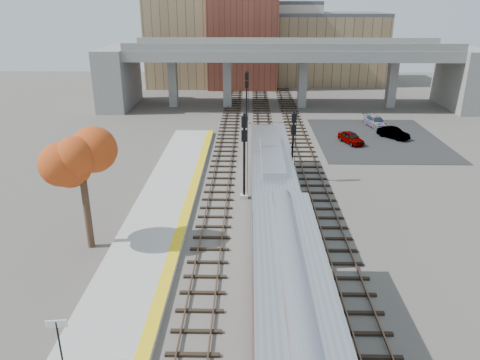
# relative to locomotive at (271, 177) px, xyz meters

# --- Properties ---
(ground) EXTENTS (160.00, 160.00, 0.00)m
(ground) POSITION_rel_locomotive_xyz_m (-1.00, -9.48, -2.28)
(ground) COLOR #47423D
(ground) RESTS_ON ground
(platform) EXTENTS (4.50, 60.00, 0.35)m
(platform) POSITION_rel_locomotive_xyz_m (-8.25, -9.48, -2.10)
(platform) COLOR #9E9E99
(platform) RESTS_ON ground
(yellow_strip) EXTENTS (0.70, 60.00, 0.01)m
(yellow_strip) POSITION_rel_locomotive_xyz_m (-6.35, -9.48, -1.92)
(yellow_strip) COLOR yellow
(yellow_strip) RESTS_ON platform
(tracks) EXTENTS (10.70, 95.00, 0.25)m
(tracks) POSITION_rel_locomotive_xyz_m (-0.07, 3.02, -2.20)
(tracks) COLOR black
(tracks) RESTS_ON ground
(overpass) EXTENTS (54.00, 12.00, 9.50)m
(overpass) POSITION_rel_locomotive_xyz_m (3.92, 35.52, 3.53)
(overpass) COLOR slate
(overpass) RESTS_ON ground
(buildings_far) EXTENTS (43.00, 21.00, 20.60)m
(buildings_far) POSITION_rel_locomotive_xyz_m (0.26, 57.09, 5.60)
(buildings_far) COLOR #998059
(buildings_far) RESTS_ON ground
(parking_lot) EXTENTS (14.00, 18.00, 0.04)m
(parking_lot) POSITION_rel_locomotive_xyz_m (13.00, 18.52, -2.26)
(parking_lot) COLOR black
(parking_lot) RESTS_ON ground
(locomotive) EXTENTS (3.02, 19.05, 4.10)m
(locomotive) POSITION_rel_locomotive_xyz_m (0.00, 0.00, 0.00)
(locomotive) COLOR #A8AAB2
(locomotive) RESTS_ON ground
(signal_mast_near) EXTENTS (0.60, 0.64, 6.96)m
(signal_mast_near) POSITION_rel_locomotive_xyz_m (-2.10, 1.12, 1.16)
(signal_mast_near) COLOR #9E9E99
(signal_mast_near) RESTS_ON ground
(signal_mast_mid) EXTENTS (0.60, 0.64, 6.31)m
(signal_mast_mid) POSITION_rel_locomotive_xyz_m (2.00, 4.80, 0.71)
(signal_mast_mid) COLOR #9E9E99
(signal_mast_mid) RESTS_ON ground
(signal_mast_far) EXTENTS (0.60, 0.64, 6.59)m
(signal_mast_far) POSITION_rel_locomotive_xyz_m (-2.10, 25.38, 0.91)
(signal_mast_far) COLOR #9E9E99
(signal_mast_far) RESTS_ON ground
(station_sign) EXTENTS (0.90, 0.16, 2.27)m
(station_sign) POSITION_rel_locomotive_xyz_m (-9.68, -17.74, -0.30)
(station_sign) COLOR black
(station_sign) RESTS_ON platform
(tree) EXTENTS (3.60, 3.60, 7.75)m
(tree) POSITION_rel_locomotive_xyz_m (-11.92, -6.93, 3.47)
(tree) COLOR #382619
(tree) RESTS_ON ground
(car_a) EXTENTS (2.76, 4.01, 1.27)m
(car_a) POSITION_rel_locomotive_xyz_m (9.55, 16.58, -1.60)
(car_a) COLOR #99999E
(car_a) RESTS_ON parking_lot
(car_b) EXTENTS (3.36, 3.76, 1.24)m
(car_b) POSITION_rel_locomotive_xyz_m (14.81, 18.71, -1.62)
(car_b) COLOR #99999E
(car_b) RESTS_ON parking_lot
(car_c) EXTENTS (2.81, 4.75, 1.29)m
(car_c) POSITION_rel_locomotive_xyz_m (14.10, 23.87, -1.59)
(car_c) COLOR #99999E
(car_c) RESTS_ON parking_lot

